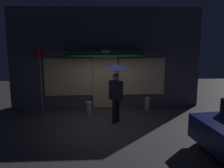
# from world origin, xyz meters

# --- Properties ---
(ground_plane) EXTENTS (18.00, 18.00, 0.00)m
(ground_plane) POSITION_xyz_m (0.00, 0.00, 0.00)
(ground_plane) COLOR #38353A
(building_facade) EXTENTS (8.13, 1.00, 4.27)m
(building_facade) POSITION_xyz_m (-0.00, 2.34, 2.11)
(building_facade) COLOR #4C4C56
(building_facade) RESTS_ON ground
(person_with_umbrella) EXTENTS (1.01, 1.01, 2.13)m
(person_with_umbrella) POSITION_xyz_m (0.28, 0.14, 1.59)
(person_with_umbrella) COLOR black
(person_with_umbrella) RESTS_ON ground
(street_sign_post) EXTENTS (0.40, 0.07, 2.73)m
(street_sign_post) POSITION_xyz_m (-2.45, 0.60, 1.54)
(street_sign_post) COLOR #595B60
(street_sign_post) RESTS_ON ground
(sidewalk_bollard) EXTENTS (0.23, 0.23, 0.55)m
(sidewalk_bollard) POSITION_xyz_m (-0.72, 1.04, 0.27)
(sidewalk_bollard) COLOR #B2A899
(sidewalk_bollard) RESTS_ON ground
(sidewalk_bollard_2) EXTENTS (0.22, 0.22, 0.54)m
(sidewalk_bollard_2) POSITION_xyz_m (1.74, 1.65, 0.27)
(sidewalk_bollard_2) COLOR #B2A899
(sidewalk_bollard_2) RESTS_ON ground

